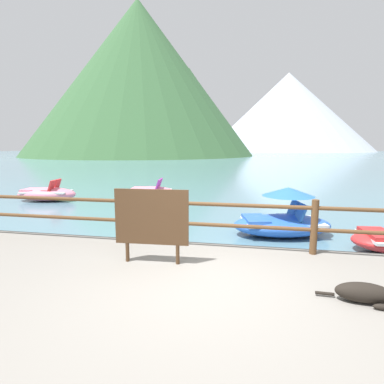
# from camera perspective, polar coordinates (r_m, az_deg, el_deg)

# --- Properties ---
(ground_plane) EXTENTS (200.00, 200.00, 0.00)m
(ground_plane) POSITION_cam_1_polar(r_m,az_deg,el_deg) (44.04, 10.45, 5.35)
(ground_plane) COLOR slate
(dock_railing) EXTENTS (23.92, 0.12, 0.95)m
(dock_railing) POSITION_cam_1_polar(r_m,az_deg,el_deg) (5.72, 4.28, -4.58)
(dock_railing) COLOR brown
(dock_railing) RESTS_ON promenade_dock
(sign_board) EXTENTS (1.18, 0.11, 1.19)m
(sign_board) POSITION_cam_1_polar(r_m,az_deg,el_deg) (4.98, -7.36, -4.74)
(sign_board) COLOR silver
(sign_board) RESTS_ON promenade_dock
(dog_resting) EXTENTS (1.08, 0.40, 0.26)m
(dog_resting) POSITION_cam_1_polar(r_m,az_deg,el_deg) (4.45, 29.58, -15.65)
(dog_resting) COLOR black
(dog_resting) RESTS_ON promenade_dock
(pedal_boat_0) EXTENTS (2.55, 1.50, 0.88)m
(pedal_boat_0) POSITION_cam_1_polar(r_m,az_deg,el_deg) (14.25, -24.92, -0.27)
(pedal_boat_0) COLOR pink
(pedal_boat_0) RESTS_ON ground
(pedal_boat_3) EXTENTS (2.71, 1.89, 1.23)m
(pedal_boat_3) POSITION_cam_1_polar(r_m,az_deg,el_deg) (8.28, 16.09, -4.82)
(pedal_boat_3) COLOR blue
(pedal_boat_3) RESTS_ON ground
(pedal_boat_4) EXTENTS (2.26, 1.45, 0.87)m
(pedal_boat_4) POSITION_cam_1_polar(r_m,az_deg,el_deg) (13.48, -7.46, -0.05)
(pedal_boat_4) COLOR pink
(pedal_boat_4) RESTS_ON ground
(cliff_headland) EXTENTS (51.50, 51.50, 34.25)m
(cliff_headland) POSITION_cam_1_polar(r_m,az_deg,el_deg) (76.52, -8.11, 18.75)
(cliff_headland) COLOR #386038
(cliff_headland) RESTS_ON ground
(distant_peak) EXTENTS (64.25, 64.25, 30.32)m
(distant_peak) POSITION_cam_1_polar(r_m,az_deg,el_deg) (133.23, 16.94, 13.63)
(distant_peak) COLOR #A8B2C1
(distant_peak) RESTS_ON ground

